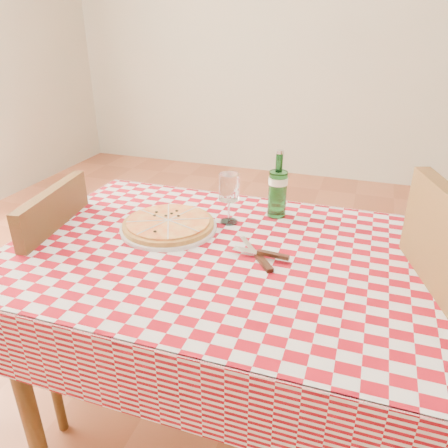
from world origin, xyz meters
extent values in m
plane|color=#9B4E32|center=(0.00, 0.00, 0.00)|extent=(6.00, 6.00, 0.00)
cube|color=beige|center=(0.00, 3.00, 1.40)|extent=(5.00, 0.02, 2.80)
cube|color=brown|center=(0.00, 0.00, 0.73)|extent=(1.20, 0.80, 0.04)
cylinder|color=brown|center=(-0.54, -0.34, 0.35)|extent=(0.06, 0.06, 0.71)
cylinder|color=brown|center=(-0.54, 0.34, 0.35)|extent=(0.06, 0.06, 0.71)
cylinder|color=brown|center=(0.54, 0.34, 0.35)|extent=(0.06, 0.06, 0.71)
cube|color=maroon|center=(0.00, 0.00, 0.75)|extent=(1.30, 0.90, 0.01)
cylinder|color=brown|center=(0.54, 0.18, 0.23)|extent=(0.04, 0.04, 0.47)
cube|color=brown|center=(0.58, -0.02, 0.76)|extent=(0.17, 0.45, 0.50)
cube|color=brown|center=(-0.77, -0.05, 0.43)|extent=(0.46, 0.46, 0.04)
cylinder|color=brown|center=(-0.62, 0.15, 0.20)|extent=(0.03, 0.03, 0.41)
cylinder|color=brown|center=(-0.96, 0.09, 0.20)|extent=(0.03, 0.03, 0.41)
cylinder|color=brown|center=(-0.57, -0.19, 0.20)|extent=(0.03, 0.03, 0.41)
cube|color=brown|center=(-0.59, -0.02, 0.67)|extent=(0.10, 0.40, 0.44)
camera|label=1|loc=(0.37, -1.08, 1.39)|focal=35.00mm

